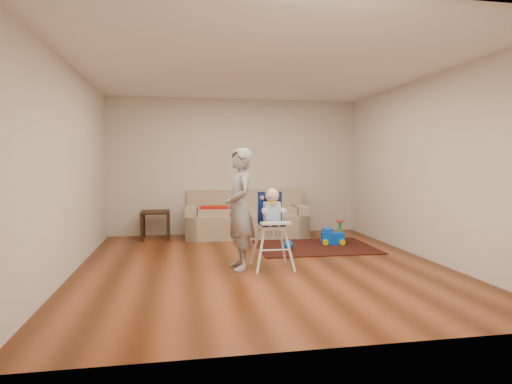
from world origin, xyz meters
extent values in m
plane|color=#471D09|center=(0.00, 0.00, 0.00)|extent=(5.50, 5.50, 0.00)
cube|color=beige|center=(0.00, 2.75, 1.35)|extent=(5.00, 0.04, 2.70)
cube|color=beige|center=(-2.50, 0.00, 1.35)|extent=(0.04, 5.50, 2.70)
cube|color=beige|center=(2.50, 0.00, 1.35)|extent=(0.04, 5.50, 2.70)
cube|color=white|center=(0.00, 0.00, 2.70)|extent=(5.00, 5.50, 0.04)
cube|color=red|center=(-0.47, 2.25, 0.59)|extent=(0.55, 0.37, 0.04)
cube|color=black|center=(1.13, 1.06, 0.01)|extent=(1.96, 1.49, 0.02)
sphere|color=blue|center=(0.61, 0.83, 0.10)|extent=(0.17, 0.17, 0.17)
cylinder|color=blue|center=(0.05, -0.33, 0.98)|extent=(0.01, 0.12, 0.01)
imported|color=gray|center=(-0.32, -0.15, 0.82)|extent=(0.46, 0.64, 1.63)
camera|label=1|loc=(-1.11, -5.82, 1.44)|focal=30.00mm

